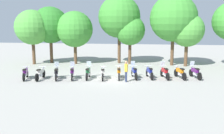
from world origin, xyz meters
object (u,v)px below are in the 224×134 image
at_px(tree_5, 174,18).
at_px(tree_6, 187,30).
at_px(tree_0, 32,27).
at_px(tree_1, 50,25).
at_px(motorcycle_1, 40,73).
at_px(tree_4, 130,30).
at_px(motorcycle_9, 165,72).
at_px(motorcycle_5, 103,73).
at_px(motorcycle_3, 72,73).
at_px(person_0, 126,70).
at_px(motorcycle_2, 56,73).
at_px(motorcycle_6, 119,72).
at_px(motorcycle_0, 25,73).
at_px(motorcycle_8, 149,72).
at_px(motorcycle_11, 195,72).
at_px(tree_3, 119,17).
at_px(motorcycle_7, 134,72).
at_px(motorcycle_4, 88,72).
at_px(tree_2, 75,29).
at_px(motorcycle_10, 180,72).

xyz_separation_m(tree_5, tree_6, (1.43, -0.41, -1.27)).
height_order(tree_0, tree_1, tree_1).
bearing_deg(motorcycle_1, tree_4, -39.77).
bearing_deg(motorcycle_9, tree_1, 46.53).
distance_m(motorcycle_5, tree_5, 11.32).
relative_size(motorcycle_3, person_0, 1.28).
relative_size(motorcycle_9, tree_0, 0.35).
distance_m(motorcycle_2, motorcycle_6, 5.13).
distance_m(motorcycle_0, tree_6, 16.81).
xyz_separation_m(motorcycle_6, motorcycle_9, (3.75, 0.66, 0.01)).
distance_m(tree_4, tree_6, 6.19).
bearing_deg(motorcycle_8, tree_0, 51.82).
height_order(motorcycle_0, motorcycle_5, same).
height_order(motorcycle_5, motorcycle_6, same).
distance_m(motorcycle_11, tree_4, 9.90).
distance_m(motorcycle_8, tree_3, 10.03).
relative_size(motorcycle_7, tree_6, 0.38).
relative_size(motorcycle_7, person_0, 1.28).
height_order(motorcycle_8, tree_6, tree_6).
relative_size(motorcycle_8, tree_5, 0.28).
relative_size(motorcycle_4, tree_2, 0.36).
height_order(motorcycle_11, tree_0, tree_0).
bearing_deg(tree_4, motorcycle_5, -99.34).
height_order(person_0, tree_1, tree_1).
bearing_deg(tree_2, motorcycle_4, -65.39).
relative_size(motorcycle_9, tree_5, 0.28).
bearing_deg(motorcycle_1, motorcycle_3, -81.91).
xyz_separation_m(motorcycle_0, motorcycle_2, (2.50, 0.44, 0.01)).
xyz_separation_m(motorcycle_11, tree_3, (-7.37, 7.45, 4.83)).
bearing_deg(tree_3, tree_6, -8.50).
height_order(motorcycle_3, motorcycle_8, motorcycle_3).
bearing_deg(motorcycle_8, motorcycle_7, 86.50).
xyz_separation_m(motorcycle_3, motorcycle_6, (3.76, 0.77, -0.01)).
height_order(motorcycle_10, tree_0, tree_0).
bearing_deg(motorcycle_6, motorcycle_2, 93.67).
distance_m(motorcycle_11, tree_6, 7.17).
distance_m(tree_0, tree_4, 10.98).
bearing_deg(motorcycle_6, tree_3, -0.72).
xyz_separation_m(person_0, tree_5, (4.17, 9.03, 4.17)).
distance_m(motorcycle_3, tree_5, 13.07).
relative_size(motorcycle_2, motorcycle_8, 0.99).
relative_size(motorcycle_1, motorcycle_9, 1.02).
bearing_deg(tree_4, motorcycle_9, -64.60).
bearing_deg(tree_0, tree_1, 40.67).
bearing_deg(motorcycle_4, tree_4, -24.00).
height_order(motorcycle_2, tree_1, tree_1).
xyz_separation_m(motorcycle_2, motorcycle_6, (5.02, 1.05, -0.01)).
xyz_separation_m(motorcycle_1, motorcycle_10, (11.26, 2.23, 0.00)).
relative_size(motorcycle_5, tree_4, 0.39).
relative_size(tree_3, tree_4, 1.40).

